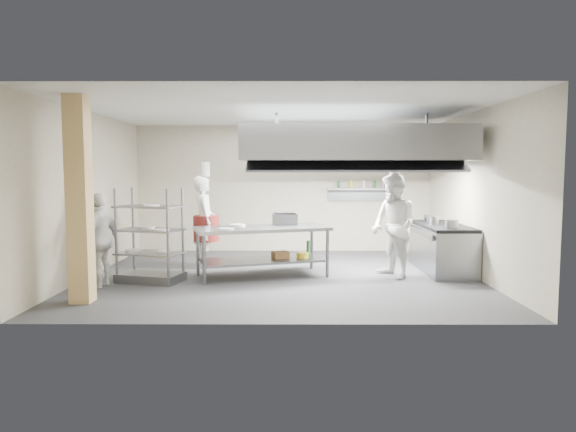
{
  "coord_description": "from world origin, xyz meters",
  "views": [
    {
      "loc": [
        0.14,
        -9.29,
        1.92
      ],
      "look_at": [
        0.11,
        0.2,
        1.09
      ],
      "focal_mm": 32.0,
      "sensor_mm": 36.0,
      "label": 1
    }
  ],
  "objects_px": {
    "chef_line": "(394,226)",
    "island": "(262,252)",
    "chef_plating": "(100,240)",
    "stockpot": "(433,221)",
    "cooking_range": "(442,249)",
    "griddle": "(285,219)",
    "pass_rack": "(150,235)",
    "chef_head": "(204,222)"
  },
  "relations": [
    {
      "from": "chef_plating",
      "to": "island",
      "type": "bearing_deg",
      "value": 120.29
    },
    {
      "from": "chef_line",
      "to": "stockpot",
      "type": "bearing_deg",
      "value": 102.19
    },
    {
      "from": "chef_plating",
      "to": "stockpot",
      "type": "distance_m",
      "value": 6.03
    },
    {
      "from": "island",
      "to": "cooking_range",
      "type": "height_order",
      "value": "island"
    },
    {
      "from": "chef_plating",
      "to": "chef_line",
      "type": "bearing_deg",
      "value": 110.95
    },
    {
      "from": "island",
      "to": "chef_line",
      "type": "distance_m",
      "value": 2.42
    },
    {
      "from": "chef_line",
      "to": "island",
      "type": "bearing_deg",
      "value": -115.21
    },
    {
      "from": "chef_plating",
      "to": "stockpot",
      "type": "xyz_separation_m",
      "value": [
        5.88,
        1.33,
        0.2
      ]
    },
    {
      "from": "island",
      "to": "stockpot",
      "type": "bearing_deg",
      "value": -8.75
    },
    {
      "from": "island",
      "to": "pass_rack",
      "type": "height_order",
      "value": "pass_rack"
    },
    {
      "from": "island",
      "to": "stockpot",
      "type": "distance_m",
      "value": 3.32
    },
    {
      "from": "pass_rack",
      "to": "cooking_range",
      "type": "xyz_separation_m",
      "value": [
        5.36,
        0.98,
        -0.39
      ]
    },
    {
      "from": "island",
      "to": "chef_head",
      "type": "height_order",
      "value": "chef_head"
    },
    {
      "from": "island",
      "to": "stockpot",
      "type": "relative_size",
      "value": 10.79
    },
    {
      "from": "cooking_range",
      "to": "chef_line",
      "type": "distance_m",
      "value": 1.35
    },
    {
      "from": "chef_head",
      "to": "cooking_range",
      "type": "bearing_deg",
      "value": -110.07
    },
    {
      "from": "chef_head",
      "to": "chef_line",
      "type": "xyz_separation_m",
      "value": [
        3.58,
        -1.04,
        0.02
      ]
    },
    {
      "from": "chef_line",
      "to": "pass_rack",
      "type": "bearing_deg",
      "value": -108.07
    },
    {
      "from": "chef_head",
      "to": "griddle",
      "type": "bearing_deg",
      "value": -123.72
    },
    {
      "from": "island",
      "to": "chef_plating",
      "type": "xyz_separation_m",
      "value": [
        -2.64,
        -0.84,
        0.33
      ]
    },
    {
      "from": "pass_rack",
      "to": "chef_plating",
      "type": "bearing_deg",
      "value": -136.02
    },
    {
      "from": "chef_head",
      "to": "stockpot",
      "type": "relative_size",
      "value": 8.26
    },
    {
      "from": "stockpot",
      "to": "chef_plating",
      "type": "bearing_deg",
      "value": -167.24
    },
    {
      "from": "cooking_range",
      "to": "stockpot",
      "type": "height_order",
      "value": "stockpot"
    },
    {
      "from": "pass_rack",
      "to": "stockpot",
      "type": "relative_size",
      "value": 7.35
    },
    {
      "from": "cooking_range",
      "to": "griddle",
      "type": "bearing_deg",
      "value": -177.29
    },
    {
      "from": "chef_head",
      "to": "griddle",
      "type": "distance_m",
      "value": 1.71
    },
    {
      "from": "griddle",
      "to": "island",
      "type": "bearing_deg",
      "value": -151.04
    },
    {
      "from": "island",
      "to": "chef_head",
      "type": "bearing_deg",
      "value": 124.9
    },
    {
      "from": "chef_plating",
      "to": "griddle",
      "type": "distance_m",
      "value": 3.3
    },
    {
      "from": "chef_line",
      "to": "chef_plating",
      "type": "xyz_separation_m",
      "value": [
        -5.01,
        -0.73,
        -0.16
      ]
    },
    {
      "from": "cooking_range",
      "to": "griddle",
      "type": "distance_m",
      "value": 3.09
    },
    {
      "from": "chef_line",
      "to": "stockpot",
      "type": "xyz_separation_m",
      "value": [
        0.87,
        0.6,
        0.04
      ]
    },
    {
      "from": "island",
      "to": "cooking_range",
      "type": "distance_m",
      "value": 3.48
    },
    {
      "from": "chef_line",
      "to": "stockpot",
      "type": "distance_m",
      "value": 1.06
    },
    {
      "from": "island",
      "to": "griddle",
      "type": "xyz_separation_m",
      "value": [
        0.41,
        0.39,
        0.56
      ]
    },
    {
      "from": "pass_rack",
      "to": "griddle",
      "type": "distance_m",
      "value": 2.49
    },
    {
      "from": "island",
      "to": "chef_line",
      "type": "height_order",
      "value": "chef_line"
    },
    {
      "from": "pass_rack",
      "to": "griddle",
      "type": "height_order",
      "value": "pass_rack"
    },
    {
      "from": "pass_rack",
      "to": "chef_plating",
      "type": "distance_m",
      "value": 0.82
    },
    {
      "from": "chef_head",
      "to": "griddle",
      "type": "relative_size",
      "value": 4.35
    },
    {
      "from": "chef_line",
      "to": "griddle",
      "type": "xyz_separation_m",
      "value": [
        -1.96,
        0.5,
        0.08
      ]
    }
  ]
}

